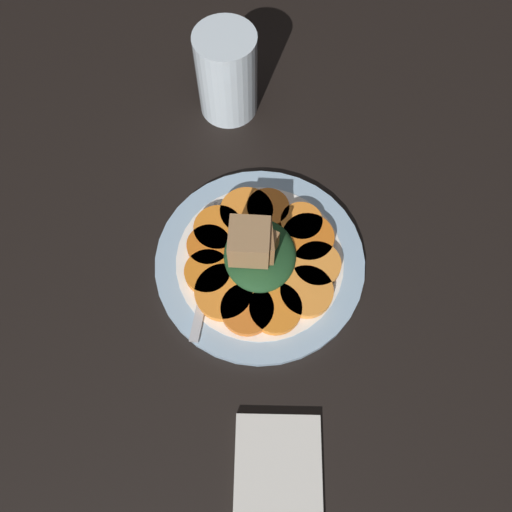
{
  "coord_description": "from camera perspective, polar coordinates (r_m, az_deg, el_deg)",
  "views": [
    {
      "loc": [
        24.7,
        0.48,
        60.19
      ],
      "look_at": [
        0.0,
        0.0,
        4.1
      ],
      "focal_mm": 35.0,
      "sensor_mm": 36.0,
      "label": 1
    }
  ],
  "objects": [
    {
      "name": "water_glass",
      "position": [
        0.72,
        -3.75,
        20.02
      ],
      "size": [
        8.31,
        8.31,
        12.65
      ],
      "color": "silver",
      "rests_on": "table_slab"
    },
    {
      "name": "carrot_slice_10",
      "position": [
        0.6,
        5.33,
        -4.08
      ],
      "size": [
        6.41,
        6.41,
        1.23
      ],
      "primitive_type": "cylinder",
      "color": "orange",
      "rests_on": "plate"
    },
    {
      "name": "carrot_slice_3",
      "position": [
        0.64,
        -1.52,
        5.03
      ],
      "size": [
        6.86,
        6.86,
        1.23
      ],
      "primitive_type": "cylinder",
      "color": "orange",
      "rests_on": "plate"
    },
    {
      "name": "carrot_slice_2",
      "position": [
        0.65,
        0.94,
        5.46
      ],
      "size": [
        5.49,
        5.49,
        1.23
      ],
      "primitive_type": "cylinder",
      "color": "orange",
      "rests_on": "plate"
    },
    {
      "name": "carrot_slice_4",
      "position": [
        0.64,
        -4.78,
        3.14
      ],
      "size": [
        6.21,
        6.21,
        1.23
      ],
      "primitive_type": "cylinder",
      "color": "orange",
      "rests_on": "plate"
    },
    {
      "name": "table_slab",
      "position": [
        0.64,
        0.0,
        -1.12
      ],
      "size": [
        120.0,
        120.0,
        2.0
      ],
      "primitive_type": "cube",
      "color": "black",
      "rests_on": "ground"
    },
    {
      "name": "carrot_slice_5",
      "position": [
        0.63,
        -5.86,
        1.16
      ],
      "size": [
        5.47,
        5.47,
        1.23
      ],
      "primitive_type": "cylinder",
      "color": "orange",
      "rests_on": "plate"
    },
    {
      "name": "plate",
      "position": [
        0.63,
        0.0,
        -0.58
      ],
      "size": [
        26.28,
        26.28,
        1.05
      ],
      "color": "#99B7D1",
      "rests_on": "table_slab"
    },
    {
      "name": "carrot_slice_0",
      "position": [
        0.63,
        5.52,
        2.06
      ],
      "size": [
        6.55,
        6.55,
        1.23
      ],
      "primitive_type": "cylinder",
      "color": "orange",
      "rests_on": "plate"
    },
    {
      "name": "fork",
      "position": [
        0.62,
        -5.71,
        -1.02
      ],
      "size": [
        18.71,
        4.32,
        0.4
      ],
      "rotation": [
        0.0,
        0.0,
        -0.14
      ],
      "color": "#B2B2B7",
      "rests_on": "plate"
    },
    {
      "name": "carrot_slice_1",
      "position": [
        0.64,
        4.76,
        3.86
      ],
      "size": [
        5.35,
        5.35,
        1.23
      ],
      "primitive_type": "cylinder",
      "color": "orange",
      "rests_on": "plate"
    },
    {
      "name": "center_pile",
      "position": [
        0.59,
        -0.35,
        0.74
      ],
      "size": [
        9.86,
        8.87,
        7.35
      ],
      "color": "#1E4723",
      "rests_on": "plate"
    },
    {
      "name": "napkin",
      "position": [
        0.58,
        2.01,
        -25.31
      ],
      "size": [
        15.51,
        9.3,
        0.8
      ],
      "color": "silver",
      "rests_on": "table_slab"
    },
    {
      "name": "carrot_slice_8",
      "position": [
        0.59,
        -1.47,
        -6.09
      ],
      "size": [
        6.33,
        6.33,
        1.23
      ],
      "primitive_type": "cylinder",
      "color": "orange",
      "rests_on": "plate"
    },
    {
      "name": "carrot_slice_6",
      "position": [
        0.61,
        -5.99,
        -1.84
      ],
      "size": [
        5.67,
        5.67,
        1.23
      ],
      "primitive_type": "cylinder",
      "color": "orange",
      "rests_on": "plate"
    },
    {
      "name": "carrot_slice_7",
      "position": [
        0.6,
        -4.15,
        -4.15
      ],
      "size": [
        7.03,
        7.03,
        1.23
      ],
      "primitive_type": "cylinder",
      "color": "orange",
      "rests_on": "plate"
    },
    {
      "name": "carrot_slice_9",
      "position": [
        0.59,
        1.77,
        -6.0
      ],
      "size": [
        6.27,
        6.27,
        1.23
      ],
      "primitive_type": "cylinder",
      "color": "orange",
      "rests_on": "plate"
    },
    {
      "name": "carrot_slice_11",
      "position": [
        0.62,
        6.53,
        -0.98
      ],
      "size": [
        5.89,
        5.89,
        1.23
      ],
      "primitive_type": "cylinder",
      "color": "orange",
      "rests_on": "plate"
    }
  ]
}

